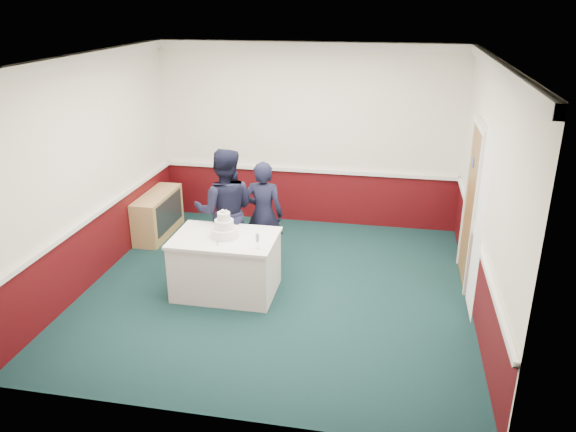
% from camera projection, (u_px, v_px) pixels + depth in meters
% --- Properties ---
extents(ground, '(5.00, 5.00, 0.00)m').
position_uv_depth(ground, '(277.00, 289.00, 7.49)').
color(ground, '#143031').
rests_on(ground, ground).
extents(room_shell, '(5.00, 5.00, 3.00)m').
position_uv_depth(room_shell, '(292.00, 134.00, 7.32)').
color(room_shell, white).
rests_on(room_shell, ground).
extents(sideboard, '(0.41, 1.20, 0.70)m').
position_uv_depth(sideboard, '(158.00, 214.00, 9.08)').
color(sideboard, tan).
rests_on(sideboard, ground).
extents(cake_table, '(1.32, 0.92, 0.79)m').
position_uv_depth(cake_table, '(226.00, 264.00, 7.29)').
color(cake_table, white).
rests_on(cake_table, ground).
extents(wedding_cake, '(0.35, 0.35, 0.36)m').
position_uv_depth(wedding_cake, '(224.00, 229.00, 7.11)').
color(wedding_cake, white).
rests_on(wedding_cake, cake_table).
extents(cake_knife, '(0.07, 0.22, 0.00)m').
position_uv_depth(cake_knife, '(218.00, 243.00, 6.97)').
color(cake_knife, silver).
rests_on(cake_knife, cake_table).
extents(champagne_flute, '(0.05, 0.05, 0.21)m').
position_uv_depth(champagne_flute, '(257.00, 238.00, 6.75)').
color(champagne_flute, silver).
rests_on(champagne_flute, cake_table).
extents(person_man, '(0.97, 0.82, 1.77)m').
position_uv_depth(person_man, '(225.00, 211.00, 7.74)').
color(person_man, black).
rests_on(person_man, ground).
extents(person_woman, '(0.57, 0.38, 1.55)m').
position_uv_depth(person_woman, '(263.00, 214.00, 7.92)').
color(person_woman, black).
rests_on(person_woman, ground).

